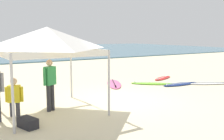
{
  "coord_description": "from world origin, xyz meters",
  "views": [
    {
      "loc": [
        -5.62,
        -8.15,
        2.5
      ],
      "look_at": [
        0.41,
        1.28,
        1.0
      ],
      "focal_mm": 42.16,
      "sensor_mm": 36.0,
      "label": 1
    }
  ],
  "objects_px": {
    "surfboard_red": "(163,78)",
    "person_yellow": "(14,95)",
    "canopy_tent": "(47,38)",
    "surfboard_pink": "(114,84)",
    "person_green": "(50,81)",
    "surfboard_white": "(209,83)",
    "surfboard_navy": "(180,84)",
    "surfboard_lime": "(152,83)",
    "gear_bag_near_tent": "(28,123)"
  },
  "relations": [
    {
      "from": "canopy_tent",
      "to": "surfboard_pink",
      "type": "relative_size",
      "value": 1.16
    },
    {
      "from": "surfboard_red",
      "to": "person_yellow",
      "type": "distance_m",
      "value": 9.22
    },
    {
      "from": "surfboard_navy",
      "to": "surfboard_red",
      "type": "bearing_deg",
      "value": 73.49
    },
    {
      "from": "surfboard_lime",
      "to": "gear_bag_near_tent",
      "type": "height_order",
      "value": "gear_bag_near_tent"
    },
    {
      "from": "surfboard_lime",
      "to": "surfboard_pink",
      "type": "relative_size",
      "value": 0.81
    },
    {
      "from": "surfboard_white",
      "to": "surfboard_pink",
      "type": "xyz_separation_m",
      "value": [
        -4.23,
        2.5,
        -0.0
      ]
    },
    {
      "from": "surfboard_lime",
      "to": "person_yellow",
      "type": "height_order",
      "value": "person_yellow"
    },
    {
      "from": "surfboard_white",
      "to": "person_yellow",
      "type": "bearing_deg",
      "value": -178.56
    },
    {
      "from": "surfboard_white",
      "to": "gear_bag_near_tent",
      "type": "xyz_separation_m",
      "value": [
        -9.62,
        -1.5,
        0.1
      ]
    },
    {
      "from": "gear_bag_near_tent",
      "to": "person_green",
      "type": "bearing_deg",
      "value": 48.36
    },
    {
      "from": "surfboard_lime",
      "to": "surfboard_white",
      "type": "bearing_deg",
      "value": -31.2
    },
    {
      "from": "surfboard_lime",
      "to": "surfboard_pink",
      "type": "distance_m",
      "value": 1.96
    },
    {
      "from": "surfboard_lime",
      "to": "surfboard_red",
      "type": "bearing_deg",
      "value": 30.61
    },
    {
      "from": "surfboard_red",
      "to": "surfboard_pink",
      "type": "xyz_separation_m",
      "value": [
        -3.34,
        0.01,
        -0.0
      ]
    },
    {
      "from": "canopy_tent",
      "to": "surfboard_lime",
      "type": "bearing_deg",
      "value": 16.9
    },
    {
      "from": "person_yellow",
      "to": "canopy_tent",
      "type": "bearing_deg",
      "value": -3.88
    },
    {
      "from": "surfboard_red",
      "to": "person_green",
      "type": "relative_size",
      "value": 1.13
    },
    {
      "from": "surfboard_lime",
      "to": "surfboard_navy",
      "type": "relative_size",
      "value": 0.93
    },
    {
      "from": "surfboard_navy",
      "to": "gear_bag_near_tent",
      "type": "height_order",
      "value": "gear_bag_near_tent"
    },
    {
      "from": "surfboard_white",
      "to": "person_green",
      "type": "bearing_deg",
      "value": -178.09
    },
    {
      "from": "surfboard_navy",
      "to": "surfboard_pink",
      "type": "height_order",
      "value": "same"
    },
    {
      "from": "gear_bag_near_tent",
      "to": "canopy_tent",
      "type": "bearing_deg",
      "value": 49.17
    },
    {
      "from": "surfboard_lime",
      "to": "surfboard_white",
      "type": "relative_size",
      "value": 0.88
    },
    {
      "from": "canopy_tent",
      "to": "surfboard_lime",
      "type": "height_order",
      "value": "canopy_tent"
    },
    {
      "from": "surfboard_lime",
      "to": "gear_bag_near_tent",
      "type": "bearing_deg",
      "value": -156.88
    },
    {
      "from": "surfboard_white",
      "to": "gear_bag_near_tent",
      "type": "height_order",
      "value": "gear_bag_near_tent"
    },
    {
      "from": "surfboard_red",
      "to": "person_yellow",
      "type": "xyz_separation_m",
      "value": [
        -8.78,
        -2.74,
        0.62
      ]
    },
    {
      "from": "surfboard_lime",
      "to": "surfboard_white",
      "type": "distance_m",
      "value": 2.95
    },
    {
      "from": "person_green",
      "to": "person_yellow",
      "type": "height_order",
      "value": "person_green"
    },
    {
      "from": "person_green",
      "to": "gear_bag_near_tent",
      "type": "height_order",
      "value": "person_green"
    },
    {
      "from": "gear_bag_near_tent",
      "to": "person_yellow",
      "type": "bearing_deg",
      "value": 92.27
    },
    {
      "from": "person_green",
      "to": "surfboard_lime",
      "type": "bearing_deg",
      "value": 16.79
    },
    {
      "from": "surfboard_pink",
      "to": "person_yellow",
      "type": "height_order",
      "value": "person_yellow"
    },
    {
      "from": "surfboard_red",
      "to": "surfboard_pink",
      "type": "relative_size",
      "value": 0.75
    },
    {
      "from": "person_green",
      "to": "person_yellow",
      "type": "relative_size",
      "value": 1.43
    },
    {
      "from": "canopy_tent",
      "to": "surfboard_navy",
      "type": "height_order",
      "value": "canopy_tent"
    },
    {
      "from": "surfboard_red",
      "to": "canopy_tent",
      "type": "bearing_deg",
      "value": -159.96
    },
    {
      "from": "person_green",
      "to": "surfboard_navy",
      "type": "bearing_deg",
      "value": 7.41
    },
    {
      "from": "surfboard_lime",
      "to": "surfboard_white",
      "type": "xyz_separation_m",
      "value": [
        2.53,
        -1.53,
        -0.0
      ]
    },
    {
      "from": "surfboard_white",
      "to": "surfboard_pink",
      "type": "bearing_deg",
      "value": 149.39
    },
    {
      "from": "surfboard_red",
      "to": "gear_bag_near_tent",
      "type": "xyz_separation_m",
      "value": [
        -8.73,
        -3.99,
        0.1
      ]
    },
    {
      "from": "surfboard_navy",
      "to": "canopy_tent",
      "type": "bearing_deg",
      "value": -172.41
    },
    {
      "from": "canopy_tent",
      "to": "surfboard_white",
      "type": "distance_m",
      "value": 8.92
    },
    {
      "from": "surfboard_red",
      "to": "surfboard_white",
      "type": "xyz_separation_m",
      "value": [
        0.89,
        -2.5,
        -0.0
      ]
    },
    {
      "from": "person_green",
      "to": "person_yellow",
      "type": "distance_m",
      "value": 1.18
    },
    {
      "from": "surfboard_red",
      "to": "surfboard_white",
      "type": "bearing_deg",
      "value": -70.28
    },
    {
      "from": "canopy_tent",
      "to": "person_green",
      "type": "distance_m",
      "value": 1.4
    },
    {
      "from": "canopy_tent",
      "to": "surfboard_red",
      "type": "distance_m",
      "value": 8.53
    },
    {
      "from": "surfboard_navy",
      "to": "surfboard_lime",
      "type": "bearing_deg",
      "value": 140.47
    },
    {
      "from": "surfboard_lime",
      "to": "surfboard_pink",
      "type": "bearing_deg",
      "value": 150.27
    }
  ]
}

